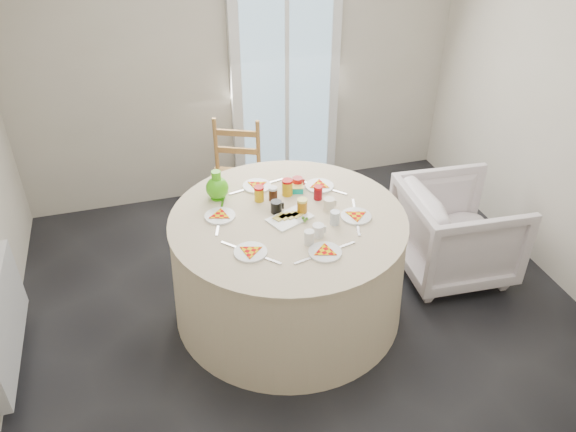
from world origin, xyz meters
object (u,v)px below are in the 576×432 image
object	(u,v)px
table	(288,266)
wooden_chair	(234,181)
green_pitcher	(217,188)
radiator	(4,321)
armchair	(456,229)

from	to	relation	value
table	wooden_chair	bearing A→B (deg)	97.59
green_pitcher	wooden_chair	bearing A→B (deg)	94.82
radiator	table	xyz separation A→B (m)	(1.86, 0.03, -0.01)
radiator	wooden_chair	world-z (taller)	wooden_chair
wooden_chair	radiator	bearing A→B (deg)	-121.53
radiator	wooden_chair	size ratio (longest dim) A/B	1.04
table	wooden_chair	size ratio (longest dim) A/B	1.71
radiator	table	size ratio (longest dim) A/B	0.61
radiator	armchair	size ratio (longest dim) A/B	1.22
table	armchair	world-z (taller)	armchair
radiator	green_pitcher	distance (m)	1.59
wooden_chair	green_pitcher	world-z (taller)	green_pitcher
wooden_chair	green_pitcher	size ratio (longest dim) A/B	4.66
table	green_pitcher	xyz separation A→B (m)	(-0.40, 0.37, 0.49)
wooden_chair	green_pitcher	xyz separation A→B (m)	(-0.25, -0.75, 0.40)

